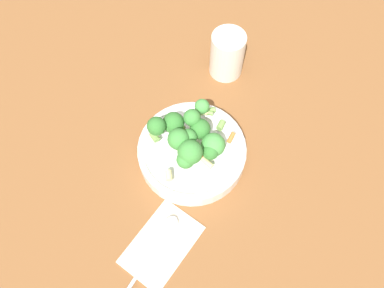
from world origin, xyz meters
The scene contains 6 objects.
ground_plane centered at (0.00, 0.00, 0.00)m, with size 3.00×3.00×0.00m, color brown.
bowl centered at (0.00, 0.00, 0.02)m, with size 0.22×0.22×0.04m.
pasta_salad centered at (0.00, 0.00, 0.09)m, with size 0.17×0.18×0.08m.
cup centered at (0.03, 0.24, 0.06)m, with size 0.08×0.08×0.11m.
napkin centered at (-0.02, -0.19, 0.00)m, with size 0.15×0.18×0.01m.
spoon centered at (-0.02, -0.19, 0.01)m, with size 0.07×0.18×0.01m.
Camera 1 is at (0.07, -0.34, 0.72)m, focal length 35.00 mm.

